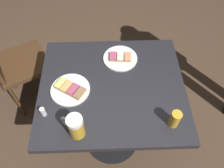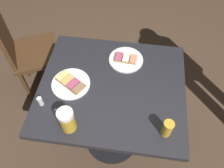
{
  "view_description": "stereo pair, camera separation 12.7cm",
  "coord_description": "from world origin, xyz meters",
  "px_view_note": "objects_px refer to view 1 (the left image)",
  "views": [
    {
      "loc": [
        -0.74,
        0.02,
        1.81
      ],
      "look_at": [
        0.0,
        0.0,
        0.78
      ],
      "focal_mm": 36.32,
      "sensor_mm": 36.0,
      "label": 1
    },
    {
      "loc": [
        -0.73,
        -0.1,
        1.81
      ],
      "look_at": [
        0.0,
        0.0,
        0.78
      ],
      "focal_mm": 36.32,
      "sensor_mm": 36.0,
      "label": 2
    }
  ],
  "objects_px": {
    "beer_mug": "(75,126)",
    "salt_shaker": "(43,112)",
    "plate_far": "(70,89)",
    "beer_glass_small": "(175,119)",
    "cafe_chair": "(11,61)",
    "plate_near": "(120,58)"
  },
  "relations": [
    {
      "from": "plate_far",
      "to": "beer_mug",
      "type": "relative_size",
      "value": 1.5
    },
    {
      "from": "plate_far",
      "to": "beer_mug",
      "type": "bearing_deg",
      "value": -168.57
    },
    {
      "from": "beer_mug",
      "to": "salt_shaker",
      "type": "relative_size",
      "value": 2.52
    },
    {
      "from": "plate_near",
      "to": "beer_mug",
      "type": "relative_size",
      "value": 1.44
    },
    {
      "from": "beer_glass_small",
      "to": "beer_mug",
      "type": "bearing_deg",
      "value": 93.76
    },
    {
      "from": "plate_far",
      "to": "beer_mug",
      "type": "distance_m",
      "value": 0.27
    },
    {
      "from": "salt_shaker",
      "to": "cafe_chair",
      "type": "height_order",
      "value": "cafe_chair"
    },
    {
      "from": "plate_near",
      "to": "salt_shaker",
      "type": "distance_m",
      "value": 0.56
    },
    {
      "from": "cafe_chair",
      "to": "salt_shaker",
      "type": "bearing_deg",
      "value": 6.67
    },
    {
      "from": "beer_mug",
      "to": "cafe_chair",
      "type": "bearing_deg",
      "value": 39.05
    },
    {
      "from": "beer_mug",
      "to": "salt_shaker",
      "type": "distance_m",
      "value": 0.21
    },
    {
      "from": "plate_near",
      "to": "beer_mug",
      "type": "height_order",
      "value": "beer_mug"
    },
    {
      "from": "beer_glass_small",
      "to": "salt_shaker",
      "type": "relative_size",
      "value": 1.77
    },
    {
      "from": "beer_mug",
      "to": "salt_shaker",
      "type": "height_order",
      "value": "beer_mug"
    },
    {
      "from": "beer_glass_small",
      "to": "cafe_chair",
      "type": "bearing_deg",
      "value": 57.33
    },
    {
      "from": "plate_far",
      "to": "cafe_chair",
      "type": "height_order",
      "value": "cafe_chair"
    },
    {
      "from": "beer_mug",
      "to": "plate_near",
      "type": "bearing_deg",
      "value": -26.59
    },
    {
      "from": "plate_far",
      "to": "salt_shaker",
      "type": "height_order",
      "value": "salt_shaker"
    },
    {
      "from": "beer_glass_small",
      "to": "plate_near",
      "type": "bearing_deg",
      "value": 28.42
    },
    {
      "from": "beer_mug",
      "to": "cafe_chair",
      "type": "height_order",
      "value": "beer_mug"
    },
    {
      "from": "salt_shaker",
      "to": "plate_far",
      "type": "bearing_deg",
      "value": -39.87
    },
    {
      "from": "beer_glass_small",
      "to": "salt_shaker",
      "type": "height_order",
      "value": "beer_glass_small"
    }
  ]
}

